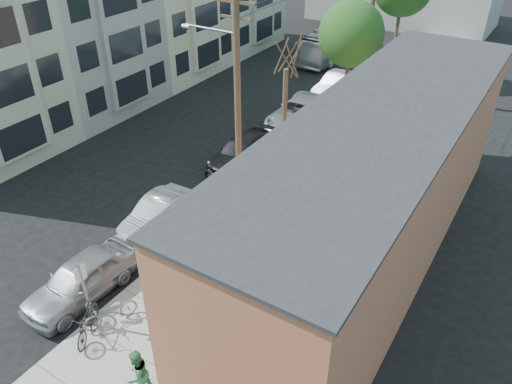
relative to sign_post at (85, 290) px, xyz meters
The scene contains 25 objects.
ground 4.87m from the sign_post, 121.39° to the left, with size 120.00×120.00×0.00m, color black.
sidewalk 15.08m from the sign_post, 82.71° to the left, with size 4.50×58.00×0.15m, color #9D9A92.
cafe_building 11.16m from the sign_post, 53.11° to the left, with size 6.60×20.20×6.61m.
apartment_row 22.97m from the sign_post, 128.50° to the left, with size 6.30×32.00×9.00m.
sign_post is the anchor object (origin of this frame).
parking_meter_near 4.99m from the sign_post, 91.17° to the left, with size 0.14×0.14×1.24m.
parking_meter_far 12.72m from the sign_post, 90.45° to the left, with size 0.14×0.14×1.24m.
utility_pole_near 9.84m from the sign_post, 89.75° to the left, with size 3.57×0.28×10.00m.
utility_pole_far 24.80m from the sign_post, 89.77° to the left, with size 1.80×0.28×10.00m.
tree_bare 12.78m from the sign_post, 87.97° to the left, with size 0.24×0.24×5.57m.
tree_leafy_mid 20.85m from the sign_post, 88.74° to the left, with size 3.84×3.84×7.24m.
patio_chair_a 3.83m from the sign_post, ahead, with size 0.50×0.50×0.88m, color #13441B, non-canonical shape.
patio_chair_b 3.91m from the sign_post, ahead, with size 0.50×0.50×0.88m, color #13441B, non-canonical shape.
patron_grey 3.40m from the sign_post, 30.85° to the left, with size 0.66×0.43×1.80m, color slate.
patron_green 3.55m from the sign_post, 18.76° to the right, with size 0.86×0.67×1.77m, color #327E4E.
cyclist 3.15m from the sign_post, 58.42° to the left, with size 1.20×0.69×1.86m, color maroon.
cyclist_bike 3.28m from the sign_post, 58.42° to the left, with size 0.67×1.93×1.01m, color black.
parked_bike_a 1.17m from the sign_post, 57.04° to the right, with size 0.56×1.97×1.18m, color black.
parked_bike_b 1.34m from the sign_post, 42.57° to the left, with size 0.68×1.95×1.03m, color slate.
car_0 2.10m from the sign_post, 148.31° to the left, with size 1.88×4.67×1.59m, color #A2A4AA.
car_1 6.31m from the sign_post, 110.05° to the left, with size 1.42×4.06×1.34m, color #A4A7AB.
car_2 12.70m from the sign_post, 99.28° to the left, with size 1.98×4.88×1.42m, color black.
car_3 18.48m from the sign_post, 94.82° to the left, with size 2.73×5.92×1.65m, color #929499.
car_4 24.24m from the sign_post, 94.00° to the left, with size 1.61×4.62×1.52m, color #B7B7C0.
bus 32.16m from the sign_post, 99.53° to the left, with size 2.19×9.37×2.61m, color silver.
Camera 1 is at (13.61, -11.06, 13.71)m, focal length 35.00 mm.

